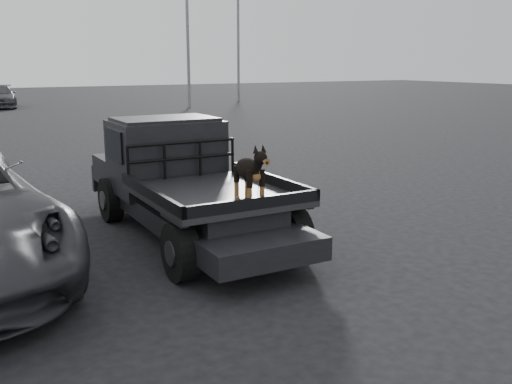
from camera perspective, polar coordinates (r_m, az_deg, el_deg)
ground at (r=7.48m, az=-5.42°, el=-8.35°), size 120.00×120.00×0.00m
flatbed_ute at (r=9.02m, az=-6.73°, el=-1.60°), size 2.00×5.40×0.92m
ute_cab at (r=9.72m, az=-9.04°, el=4.78°), size 1.72×1.30×0.88m
headache_rack at (r=9.05m, az=-7.34°, el=3.19°), size 1.80×0.08×0.55m
dog at (r=7.38m, az=-0.70°, el=1.84°), size 0.32×0.60×0.74m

